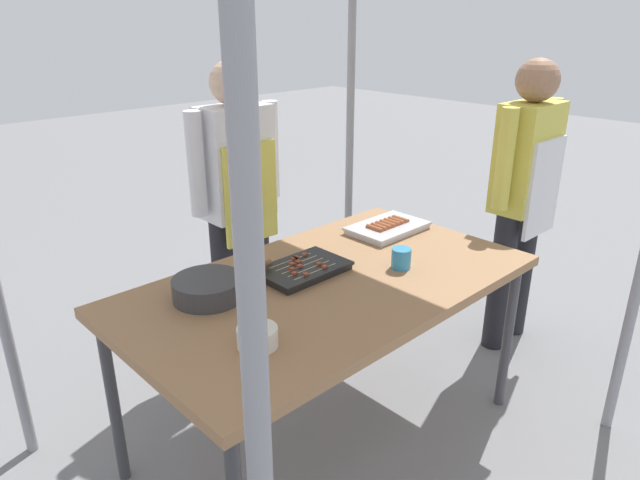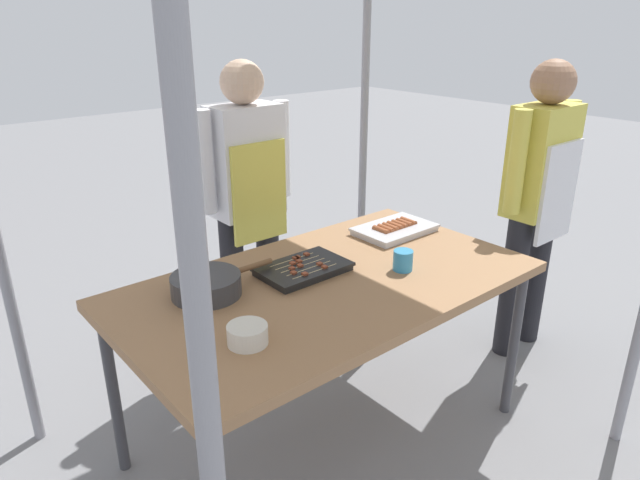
{
  "view_description": "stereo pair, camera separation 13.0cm",
  "coord_description": "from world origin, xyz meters",
  "px_view_note": "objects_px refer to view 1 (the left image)",
  "views": [
    {
      "loc": [
        -1.39,
        -1.4,
        1.7
      ],
      "look_at": [
        0.0,
        0.05,
        0.9
      ],
      "focal_mm": 32.0,
      "sensor_mm": 36.0,
      "label": 1
    },
    {
      "loc": [
        -1.29,
        -1.49,
        1.7
      ],
      "look_at": [
        0.0,
        0.05,
        0.9
      ],
      "focal_mm": 32.0,
      "sensor_mm": 36.0,
      "label": 2
    }
  ],
  "objects_px": {
    "tray_meat_skewers": "(303,269)",
    "customer_nearby": "(524,186)",
    "vendor_woman": "(238,192)",
    "drink_cup_near_edge": "(401,258)",
    "condiment_bowl": "(257,337)",
    "cooking_wok": "(208,287)",
    "stall_table": "(329,292)",
    "tray_grilled_sausages": "(388,227)"
  },
  "relations": [
    {
      "from": "tray_meat_skewers",
      "to": "customer_nearby",
      "type": "bearing_deg",
      "value": -9.5
    },
    {
      "from": "tray_meat_skewers",
      "to": "vendor_woman",
      "type": "bearing_deg",
      "value": 73.46
    },
    {
      "from": "drink_cup_near_edge",
      "to": "vendor_woman",
      "type": "bearing_deg",
      "value": 96.71
    },
    {
      "from": "condiment_bowl",
      "to": "vendor_woman",
      "type": "bearing_deg",
      "value": 56.5
    },
    {
      "from": "vendor_woman",
      "to": "customer_nearby",
      "type": "bearing_deg",
      "value": 140.03
    },
    {
      "from": "cooking_wok",
      "to": "condiment_bowl",
      "type": "bearing_deg",
      "value": -100.55
    },
    {
      "from": "stall_table",
      "to": "condiment_bowl",
      "type": "distance_m",
      "value": 0.52
    },
    {
      "from": "condiment_bowl",
      "to": "tray_meat_skewers",
      "type": "bearing_deg",
      "value": 33.08
    },
    {
      "from": "tray_meat_skewers",
      "to": "cooking_wok",
      "type": "xyz_separation_m",
      "value": [
        -0.38,
        0.08,
        0.03
      ]
    },
    {
      "from": "drink_cup_near_edge",
      "to": "vendor_woman",
      "type": "distance_m",
      "value": 0.95
    },
    {
      "from": "condiment_bowl",
      "to": "drink_cup_near_edge",
      "type": "relative_size",
      "value": 1.55
    },
    {
      "from": "tray_grilled_sausages",
      "to": "tray_meat_skewers",
      "type": "bearing_deg",
      "value": -173.27
    },
    {
      "from": "tray_grilled_sausages",
      "to": "drink_cup_near_edge",
      "type": "bearing_deg",
      "value": -132.59
    },
    {
      "from": "condiment_bowl",
      "to": "customer_nearby",
      "type": "bearing_deg",
      "value": 2.44
    },
    {
      "from": "cooking_wok",
      "to": "customer_nearby",
      "type": "xyz_separation_m",
      "value": [
        1.7,
        -0.3,
        0.09
      ]
    },
    {
      "from": "stall_table",
      "to": "vendor_woman",
      "type": "distance_m",
      "value": 0.86
    },
    {
      "from": "tray_meat_skewers",
      "to": "cooking_wok",
      "type": "distance_m",
      "value": 0.39
    },
    {
      "from": "tray_grilled_sausages",
      "to": "cooking_wok",
      "type": "bearing_deg",
      "value": 179.67
    },
    {
      "from": "drink_cup_near_edge",
      "to": "vendor_woman",
      "type": "relative_size",
      "value": 0.05
    },
    {
      "from": "cooking_wok",
      "to": "tray_meat_skewers",
      "type": "bearing_deg",
      "value": -11.27
    },
    {
      "from": "tray_grilled_sausages",
      "to": "condiment_bowl",
      "type": "bearing_deg",
      "value": -160.83
    },
    {
      "from": "tray_grilled_sausages",
      "to": "customer_nearby",
      "type": "relative_size",
      "value": 0.24
    },
    {
      "from": "tray_meat_skewers",
      "to": "drink_cup_near_edge",
      "type": "bearing_deg",
      "value": -36.02
    },
    {
      "from": "tray_meat_skewers",
      "to": "drink_cup_near_edge",
      "type": "height_order",
      "value": "drink_cup_near_edge"
    },
    {
      "from": "tray_grilled_sausages",
      "to": "cooking_wok",
      "type": "height_order",
      "value": "cooking_wok"
    },
    {
      "from": "cooking_wok",
      "to": "customer_nearby",
      "type": "relative_size",
      "value": 0.27
    },
    {
      "from": "stall_table",
      "to": "tray_meat_skewers",
      "type": "height_order",
      "value": "tray_meat_skewers"
    },
    {
      "from": "stall_table",
      "to": "drink_cup_near_edge",
      "type": "bearing_deg",
      "value": -22.43
    },
    {
      "from": "condiment_bowl",
      "to": "vendor_woman",
      "type": "xyz_separation_m",
      "value": [
        0.66,
        1.0,
        0.1
      ]
    },
    {
      "from": "condiment_bowl",
      "to": "customer_nearby",
      "type": "relative_size",
      "value": 0.08
    },
    {
      "from": "cooking_wok",
      "to": "tray_grilled_sausages",
      "type": "bearing_deg",
      "value": -0.33
    },
    {
      "from": "stall_table",
      "to": "drink_cup_near_edge",
      "type": "distance_m",
      "value": 0.33
    },
    {
      "from": "tray_grilled_sausages",
      "to": "drink_cup_near_edge",
      "type": "xyz_separation_m",
      "value": [
        -0.28,
        -0.3,
        0.02
      ]
    },
    {
      "from": "tray_meat_skewers",
      "to": "cooking_wok",
      "type": "bearing_deg",
      "value": 168.73
    },
    {
      "from": "tray_grilled_sausages",
      "to": "stall_table",
      "type": "bearing_deg",
      "value": -161.94
    },
    {
      "from": "tray_grilled_sausages",
      "to": "tray_meat_skewers",
      "type": "distance_m",
      "value": 0.6
    },
    {
      "from": "tray_grilled_sausages",
      "to": "cooking_wok",
      "type": "xyz_separation_m",
      "value": [
        -0.98,
        0.01,
        0.02
      ]
    },
    {
      "from": "stall_table",
      "to": "condiment_bowl",
      "type": "xyz_separation_m",
      "value": [
        -0.49,
        -0.18,
        0.08
      ]
    },
    {
      "from": "stall_table",
      "to": "condiment_bowl",
      "type": "height_order",
      "value": "condiment_bowl"
    },
    {
      "from": "tray_grilled_sausages",
      "to": "vendor_woman",
      "type": "height_order",
      "value": "vendor_woman"
    },
    {
      "from": "stall_table",
      "to": "cooking_wok",
      "type": "bearing_deg",
      "value": 155.41
    },
    {
      "from": "tray_grilled_sausages",
      "to": "condiment_bowl",
      "type": "distance_m",
      "value": 1.11
    }
  ]
}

